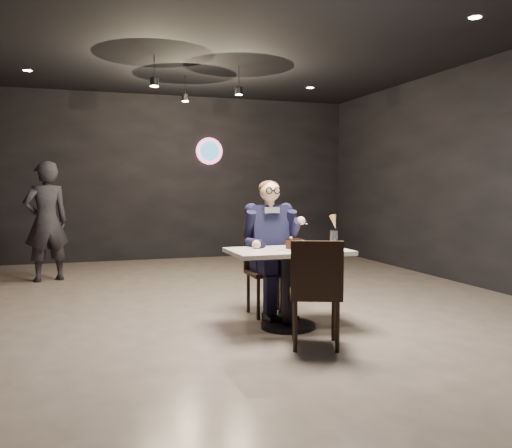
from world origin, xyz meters
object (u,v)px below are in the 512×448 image
object	(u,v)px
main_table	(288,289)
chair_far	(269,271)
sundae_glass	(334,239)
passerby	(46,221)
seated_man	(269,246)
chair_near	(315,292)

from	to	relation	value
main_table	chair_far	world-z (taller)	chair_far
sundae_glass	passerby	bearing A→B (deg)	128.58
chair_far	seated_man	bearing A→B (deg)	-90.00
main_table	chair_far	size ratio (longest dim) A/B	1.20
chair_near	passerby	size ratio (longest dim) A/B	0.54
chair_near	sundae_glass	size ratio (longest dim) A/B	5.45
chair_near	sundae_glass	world-z (taller)	chair_near
main_table	sundae_glass	bearing A→B (deg)	-4.26
seated_man	sundae_glass	bearing A→B (deg)	-51.91
main_table	seated_man	xyz separation A→B (m)	(0.00, 0.55, 0.34)
chair_far	passerby	size ratio (longest dim) A/B	0.54
seated_man	sundae_glass	distance (m)	0.75
chair_far	seated_man	xyz separation A→B (m)	(0.00, -0.00, 0.26)
main_table	passerby	bearing A→B (deg)	123.93
chair_far	passerby	distance (m)	3.73
sundae_glass	main_table	bearing A→B (deg)	175.74
passerby	seated_man	bearing A→B (deg)	109.39
main_table	passerby	xyz separation A→B (m)	(-2.32, 3.44, 0.47)
chair_near	passerby	bearing A→B (deg)	140.49
chair_near	seated_man	xyz separation A→B (m)	(0.00, 1.17, 0.26)
chair_far	main_table	bearing A→B (deg)	-90.00
main_table	chair_near	size ratio (longest dim) A/B	1.20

